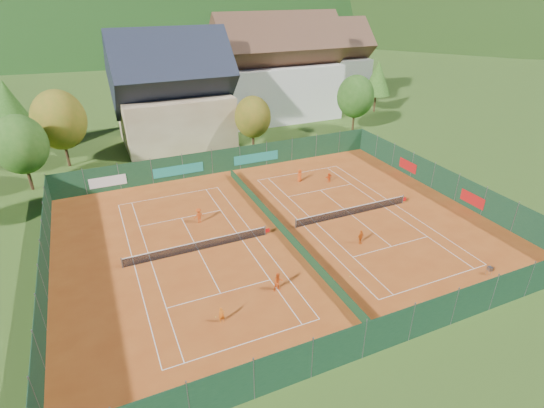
{
  "coord_description": "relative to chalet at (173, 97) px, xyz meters",
  "views": [
    {
      "loc": [
        -14.77,
        -31.23,
        20.83
      ],
      "look_at": [
        0.0,
        2.0,
        2.0
      ],
      "focal_mm": 28.0,
      "sensor_mm": 36.0,
      "label": 1
    }
  ],
  "objects": [
    {
      "name": "player_left_mid",
      "position": [
        -0.84,
        -37.82,
        -5.83
      ],
      "size": [
        0.78,
        0.62,
        1.58
      ],
      "primitive_type": "imported",
      "rotation": [
        0.0,
        0.0,
        0.02
      ],
      "color": "#D04912",
      "rests_on": "ground"
    },
    {
      "name": "fence_north",
      "position": [
        2.54,
        -14.01,
        -5.16
      ],
      "size": [
        40.0,
        0.1,
        3.0
      ],
      "color": "#153A21",
      "rests_on": "ground"
    },
    {
      "name": "hotel_block_a",
      "position": [
        19.0,
        6.0,
        0.76
      ],
      "size": [
        21.6,
        11.0,
        17.25
      ],
      "color": "silver",
      "rests_on": "ground"
    },
    {
      "name": "ball_hopper",
      "position": [
        15.56,
        -42.91,
        -6.07
      ],
      "size": [
        0.34,
        0.34,
        0.8
      ],
      "color": "slate",
      "rests_on": "ground"
    },
    {
      "name": "player_right_far_b",
      "position": [
        13.04,
        -22.01,
        -6.03
      ],
      "size": [
        1.14,
        0.53,
        1.18
      ],
      "primitive_type": "imported",
      "rotation": [
        0.0,
        0.0,
        3.31
      ],
      "color": "#F95716",
      "rests_on": "ground"
    },
    {
      "name": "mountain_backdrop",
      "position": [
        31.54,
        203.48,
        -46.26
      ],
      "size": [
        820.0,
        530.0,
        242.0
      ],
      "color": "black",
      "rests_on": "ground"
    },
    {
      "name": "clay_pad",
      "position": [
        3.0,
        -30.0,
        -6.62
      ],
      "size": [
        40.0,
        32.0,
        0.01
      ],
      "primitive_type": "cube",
      "color": "#A74818",
      "rests_on": "ground"
    },
    {
      "name": "court_divider",
      "position": [
        3.0,
        -30.0,
        -6.12
      ],
      "size": [
        0.03,
        28.8,
        1.0
      ],
      "color": "#13351B",
      "rests_on": "ground"
    },
    {
      "name": "court_markings_left",
      "position": [
        -5.0,
        -30.0,
        -6.61
      ],
      "size": [
        11.03,
        23.83,
        0.0
      ],
      "color": "white",
      "rests_on": "ground"
    },
    {
      "name": "player_right_far_a",
      "position": [
        9.98,
        -20.39,
        -5.86
      ],
      "size": [
        0.88,
        0.74,
        1.54
      ],
      "primitive_type": "imported",
      "rotation": [
        0.0,
        0.0,
        3.54
      ],
      "color": "#DF4E13",
      "rests_on": "ground"
    },
    {
      "name": "tree_east_back",
      "position": [
        29.0,
        10.0,
        0.12
      ],
      "size": [
        7.15,
        7.15,
        10.86
      ],
      "color": "#432C18",
      "rests_on": "ground"
    },
    {
      "name": "tree_west_front",
      "position": [
        -19.0,
        -10.0,
        -1.23
      ],
      "size": [
        5.72,
        5.72,
        8.69
      ],
      "color": "#482C1A",
      "rests_on": "ground"
    },
    {
      "name": "loose_ball_3",
      "position": [
        -0.41,
        -23.62,
        -6.59
      ],
      "size": [
        0.07,
        0.07,
        0.07
      ],
      "primitive_type": "sphere",
      "color": "#CCD833",
      "rests_on": "ground"
    },
    {
      "name": "loose_ball_1",
      "position": [
        5.13,
        -38.64,
        -6.59
      ],
      "size": [
        0.07,
        0.07,
        0.07
      ],
      "primitive_type": "sphere",
      "color": "#CCD833",
      "rests_on": "ground"
    },
    {
      "name": "fence_east",
      "position": [
        23.0,
        -29.95,
        -5.14
      ],
      "size": [
        0.09,
        32.0,
        3.0
      ],
      "color": "#12341E",
      "rests_on": "ground"
    },
    {
      "name": "ground",
      "position": [
        3.0,
        -30.0,
        -6.64
      ],
      "size": [
        600.0,
        600.0,
        0.0
      ],
      "primitive_type": "plane",
      "color": "#305019",
      "rests_on": "ground"
    },
    {
      "name": "tree_east_front",
      "position": [
        27.0,
        -6.0,
        -1.23
      ],
      "size": [
        5.72,
        5.72,
        8.69
      ],
      "color": "#48341A",
      "rests_on": "ground"
    },
    {
      "name": "loose_ball_0",
      "position": [
        -6.13,
        -38.74,
        -6.59
      ],
      "size": [
        0.07,
        0.07,
        0.07
      ],
      "primitive_type": "sphere",
      "color": "#CCD833",
      "rests_on": "ground"
    },
    {
      "name": "fence_west",
      "position": [
        -17.0,
        -30.0,
        -5.12
      ],
      "size": [
        0.04,
        32.0,
        3.0
      ],
      "color": "#133521",
      "rests_on": "ground"
    },
    {
      "name": "tree_center",
      "position": [
        9.0,
        -8.0,
        -1.91
      ],
      "size": [
        5.01,
        5.01,
        7.6
      ],
      "color": "#432A17",
      "rests_on": "ground"
    },
    {
      "name": "tennis_net_left",
      "position": [
        -4.85,
        -30.0,
        -6.12
      ],
      "size": [
        13.3,
        0.1,
        1.02
      ],
      "color": "#59595B",
      "rests_on": "ground"
    },
    {
      "name": "tree_east_mid",
      "position": [
        37.0,
        2.0,
        -0.56
      ],
      "size": [
        5.04,
        5.04,
        9.0
      ],
      "color": "#4A331A",
      "rests_on": "ground"
    },
    {
      "name": "tree_west_back",
      "position": [
        -21.0,
        4.0,
        0.11
      ],
      "size": [
        5.6,
        5.6,
        10.0
      ],
      "color": "#412617",
      "rests_on": "ground"
    },
    {
      "name": "player_left_near",
      "position": [
        -5.85,
        -39.38,
        -6.0
      ],
      "size": [
        0.46,
        0.31,
        1.25
      ],
      "primitive_type": "imported",
      "rotation": [
        0.0,
        0.0,
        0.01
      ],
      "color": "orange",
      "rests_on": "ground"
    },
    {
      "name": "tennis_net_right",
      "position": [
        11.15,
        -30.0,
        -6.12
      ],
      "size": [
        13.3,
        0.1,
        1.02
      ],
      "color": "#59595B",
      "rests_on": "ground"
    },
    {
      "name": "tree_west_mid",
      "position": [
        -15.0,
        -4.0,
        -0.56
      ],
      "size": [
        6.44,
        6.44,
        9.78
      ],
      "color": "#472E19",
      "rests_on": "ground"
    },
    {
      "name": "player_left_far",
      "position": [
        -3.58,
        -25.15,
        -5.85
      ],
      "size": [
        1.1,
        0.76,
        1.55
      ],
      "primitive_type": "imported",
      "rotation": [
        0.0,
        0.0,
        3.34
      ],
      "color": "#CD4612",
      "rests_on": "ground"
    },
    {
      "name": "player_right_near",
      "position": [
        8.7,
        -34.82,
        -5.93
      ],
      "size": [
        0.88,
        0.57,
        1.39
      ],
      "primitive_type": "imported",
      "rotation": [
        0.0,
        0.0,
        0.31
      ],
      "color": "#D05712",
      "rests_on": "ground"
    },
    {
      "name": "hotel_block_b",
      "position": [
        33.0,
        14.0,
        -0.01
      ],
      "size": [
        17.28,
        10.0,
        15.5
      ],
      "color": "silver",
      "rests_on": "ground"
    },
    {
      "name": "loose_ball_2",
      "position": [
        6.43,
        -27.06,
        -6.59
      ],
      "size": [
        0.07,
        0.07,
        0.07
      ],
      "primitive_type": "sphere",
      "color": "#CCD833",
      "rests_on": "ground"
    },
    {
      "name": "fence_south",
      "position": [
        3.0,
        -46.0,
        -5.12
      ],
      "size": [
        40.0,
        0.04,
        3.0
      ],
      "color": "#12331E",
      "rests_on": "ground"
    },
    {
      "name": "court_markings_right",
      "position": [
        11.0,
        -30.0,
        -6.61
      ],
      "size": [
        11.03,
        23.83,
        0.0
      ],
      "color": "white",
      "rests_on": "ground"
    },
    {
      "name": "chalet",
      "position": [
        0.0,
        0.0,
        0.0
      ],
      "size": [
        16.2,
        12.0,
        16.0
      ],
      "color": "beige",
      "rests_on": "ground"
    }
  ]
}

